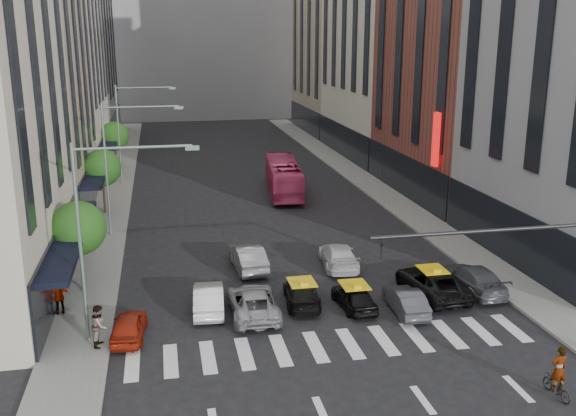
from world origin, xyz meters
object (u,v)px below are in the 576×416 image
streetlamp_far (129,121)px  car_red (129,326)px  pedestrian_near (99,325)px  bus (284,177)px  taxi_left (302,293)px  car_white_front (209,298)px  streetlamp_mid (120,152)px  streetlamp_near (101,216)px  taxi_center (354,297)px  motorcycle (556,387)px  pedestrian_far (60,297)px

streetlamp_far → car_red: 32.43m
pedestrian_near → bus: bearing=-19.1°
taxi_left → bus: 23.85m
pedestrian_near → streetlamp_far: bearing=7.2°
car_white_front → bus: (8.40, 23.41, 0.79)m
streetlamp_mid → car_white_front: streetlamp_mid is taller
bus → taxi_left: bearing=87.4°
streetlamp_near → taxi_center: size_ratio=2.45×
taxi_center → motorcycle: (5.21, -9.47, -0.21)m
taxi_left → bus: bearing=-92.4°
streetlamp_near → bus: (13.08, 25.72, -4.41)m
pedestrian_far → streetlamp_near: bearing=115.0°
streetlamp_far → motorcycle: streetlamp_far is taller
streetlamp_near → bus: bearing=63.0°
streetlamp_far → bus: 15.16m
bus → motorcycle: bearing=103.0°
streetlamp_far → taxi_left: size_ratio=2.15×
car_red → taxi_left: 8.86m
motorcycle → taxi_left: bearing=-57.6°
streetlamp_near → pedestrian_far: streetlamp_near is taller
streetlamp_far → car_white_front: streetlamp_far is taller
car_white_front → bus: size_ratio=0.39×
streetlamp_near → streetlamp_far: bearing=90.0°
taxi_left → pedestrian_far: bearing=1.9°
taxi_center → bus: (1.13, 24.54, 0.86)m
taxi_left → car_white_front: bearing=4.6°
motorcycle → pedestrian_near: pedestrian_near is taller
car_white_front → taxi_left: 4.77m
car_white_front → pedestrian_far: 7.28m
taxi_center → pedestrian_near: bearing=4.9°
pedestrian_near → taxi_center: bearing=-73.3°
car_red → taxi_left: size_ratio=0.86×
streetlamp_mid → motorcycle: bearing=-54.8°
streetlamp_far → car_red: bearing=-88.5°
taxi_center → motorcycle: 10.81m
streetlamp_near → car_red: (0.84, 0.02, -5.29)m
bus → pedestrian_near: bearing=69.2°
motorcycle → car_white_front: bearing=-44.4°
streetlamp_near → taxi_center: (11.94, 1.18, -5.28)m
car_red → pedestrian_near: size_ratio=1.89×
streetlamp_mid → pedestrian_far: 14.02m
streetlamp_near → bus: 29.19m
streetlamp_mid → streetlamp_far: bearing=90.0°
streetlamp_near → car_red: streetlamp_near is taller
pedestrian_near → pedestrian_far: (-2.20, 3.84, -0.06)m
motorcycle → pedestrian_near: (-17.51, 7.55, 0.69)m
taxi_left → pedestrian_far: size_ratio=2.35×
car_white_front → taxi_center: bearing=175.4°
taxi_center → streetlamp_near: bearing=1.7°
car_white_front → taxi_center: car_white_front is taller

